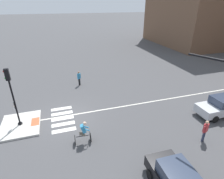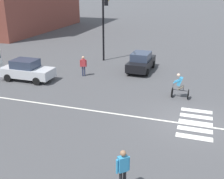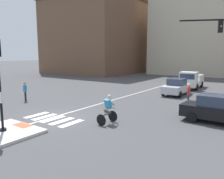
{
  "view_description": "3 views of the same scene",
  "coord_description": "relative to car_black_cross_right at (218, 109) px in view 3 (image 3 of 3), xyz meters",
  "views": [
    {
      "loc": [
        13.22,
        -0.2,
        8.77
      ],
      "look_at": [
        -0.97,
        4.29,
        1.56
      ],
      "focal_mm": 29.24,
      "sensor_mm": 36.0,
      "label": 1
    },
    {
      "loc": [
        -14.37,
        -0.18,
        7.17
      ],
      "look_at": [
        0.43,
        4.63,
        1.21
      ],
      "focal_mm": 44.77,
      "sensor_mm": 36.0,
      "label": 2
    },
    {
      "loc": [
        10.68,
        -9.22,
        3.91
      ],
      "look_at": [
        1.16,
        4.49,
        1.36
      ],
      "focal_mm": 35.57,
      "sensor_mm": 36.0,
      "label": 3
    }
  ],
  "objects": [
    {
      "name": "crosswalk_stripe_a",
      "position": [
        -10.18,
        -4.96,
        -0.81
      ],
      "size": [
        0.44,
        1.8,
        0.01
      ],
      "primitive_type": "cube",
      "color": "silver",
      "rests_on": "ground"
    },
    {
      "name": "tactile_pad_front",
      "position": [
        -8.57,
        -7.06,
        -0.66
      ],
      "size": [
        1.1,
        0.6,
        0.01
      ],
      "primitive_type": "cube",
      "color": "#DB5B38",
      "rests_on": "traffic_island"
    },
    {
      "name": "crosswalk_stripe_c",
      "position": [
        -8.57,
        -4.96,
        -0.81
      ],
      "size": [
        0.44,
        1.8,
        0.01
      ],
      "primitive_type": "cube",
      "color": "silver",
      "rests_on": "ground"
    },
    {
      "name": "traffic_island",
      "position": [
        -8.57,
        -8.15,
        -0.74
      ],
      "size": [
        3.42,
        2.88,
        0.15
      ],
      "primitive_type": "cube",
      "color": "beige",
      "rests_on": "ground"
    },
    {
      "name": "building_corner_left",
      "position": [
        -10.17,
        38.11,
        10.47
      ],
      "size": [
        17.78,
        18.65,
        22.53
      ],
      "color": "beige",
      "rests_on": "ground"
    },
    {
      "name": "lane_centre_line",
      "position": [
        -8.87,
        5.36,
        -0.81
      ],
      "size": [
        0.14,
        28.0,
        0.01
      ],
      "primitive_type": "cube",
      "color": "silver",
      "rests_on": "ground"
    },
    {
      "name": "pedestrian_waiting_far_side",
      "position": [
        -2.87,
        4.16,
        0.17
      ],
      "size": [
        0.34,
        0.52,
        1.67
      ],
      "color": "#2D334C",
      "rests_on": "ground"
    },
    {
      "name": "crosswalk_stripe_e",
      "position": [
        -6.96,
        -4.96,
        -0.81
      ],
      "size": [
        0.44,
        1.8,
        0.01
      ],
      "primitive_type": "cube",
      "color": "silver",
      "rests_on": "ground"
    },
    {
      "name": "crosswalk_stripe_d",
      "position": [
        -7.77,
        -4.96,
        -0.81
      ],
      "size": [
        0.44,
        1.8,
        0.01
      ],
      "primitive_type": "cube",
      "color": "silver",
      "rests_on": "ground"
    },
    {
      "name": "building_far_block",
      "position": [
        -30.8,
        28.23,
        7.43
      ],
      "size": [
        19.1,
        21.21,
        16.43
      ],
      "color": "brown",
      "rests_on": "ground"
    },
    {
      "name": "pickup_truck_white_eastbound_distant",
      "position": [
        -5.14,
        13.0,
        0.17
      ],
      "size": [
        2.25,
        5.19,
        2.08
      ],
      "color": "white",
      "rests_on": "ground"
    },
    {
      "name": "crosswalk_stripe_b",
      "position": [
        -9.38,
        -4.96,
        -0.81
      ],
      "size": [
        0.44,
        1.8,
        0.01
      ],
      "primitive_type": "cube",
      "color": "silver",
      "rests_on": "ground"
    },
    {
      "name": "cyclist",
      "position": [
        -5.22,
        -3.73,
        0.06
      ],
      "size": [
        0.73,
        1.13,
        1.68
      ],
      "color": "black",
      "rests_on": "ground"
    },
    {
      "name": "car_black_cross_right",
      "position": [
        0.0,
        0.0,
        0.0
      ],
      "size": [
        4.14,
        1.93,
        1.64
      ],
      "color": "black",
      "rests_on": "ground"
    },
    {
      "name": "car_silver_eastbound_far",
      "position": [
        -5.16,
        7.94,
        0.0
      ],
      "size": [
        1.85,
        4.1,
        1.64
      ],
      "color": "silver",
      "rests_on": "ground"
    },
    {
      "name": "ground_plane",
      "position": [
        -8.57,
        -4.64,
        -0.81
      ],
      "size": [
        300.0,
        300.0,
        0.0
      ],
      "primitive_type": "plane",
      "color": "#474749"
    },
    {
      "name": "pedestrian_at_curb_left",
      "position": [
        -14.87,
        -2.6,
        0.17
      ],
      "size": [
        0.41,
        0.43,
        1.67
      ],
      "color": "black",
      "rests_on": "ground"
    }
  ]
}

